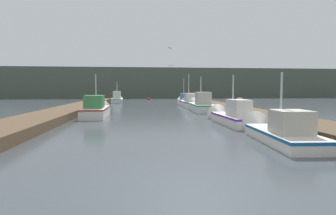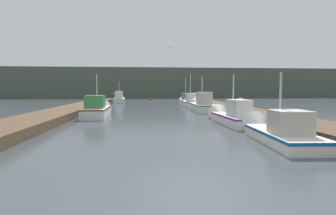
% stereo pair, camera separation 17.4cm
% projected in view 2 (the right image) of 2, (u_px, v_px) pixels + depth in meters
% --- Properties ---
extents(ground_plane, '(200.00, 200.00, 0.00)m').
position_uv_depth(ground_plane, '(188.00, 196.00, 4.98)').
color(ground_plane, '#3D4449').
extents(dock_left, '(2.69, 40.00, 0.49)m').
position_uv_depth(dock_left, '(67.00, 112.00, 20.22)').
color(dock_left, brown).
rests_on(dock_left, ground_plane).
extents(dock_right, '(2.69, 40.00, 0.49)m').
position_uv_depth(dock_right, '(236.00, 110.00, 21.47)').
color(dock_right, brown).
rests_on(dock_right, ground_plane).
extents(distant_shore_ridge, '(120.00, 16.00, 6.37)m').
position_uv_depth(distant_shore_ridge, '(147.00, 83.00, 62.38)').
color(distant_shore_ridge, '#4C5647').
rests_on(distant_shore_ridge, ground_plane).
extents(fishing_boat_0, '(1.88, 5.07, 3.16)m').
position_uv_depth(fishing_boat_0, '(276.00, 131.00, 10.33)').
color(fishing_boat_0, silver).
rests_on(fishing_boat_0, ground_plane).
extents(fishing_boat_1, '(1.60, 5.26, 3.24)m').
position_uv_depth(fishing_boat_1, '(231.00, 116.00, 15.33)').
color(fishing_boat_1, silver).
rests_on(fishing_boat_1, ground_plane).
extents(fishing_boat_2, '(1.65, 5.22, 3.45)m').
position_uv_depth(fishing_boat_2, '(98.00, 109.00, 19.04)').
color(fishing_boat_2, silver).
rests_on(fishing_boat_2, ground_plane).
extents(fishing_boat_3, '(1.82, 6.03, 3.53)m').
position_uv_depth(fishing_boat_3, '(201.00, 105.00, 23.79)').
color(fishing_boat_3, silver).
rests_on(fishing_boat_3, ground_plane).
extents(fishing_boat_4, '(1.60, 5.43, 4.00)m').
position_uv_depth(fishing_boat_4, '(190.00, 102.00, 29.16)').
color(fishing_boat_4, silver).
rests_on(fishing_boat_4, ground_plane).
extents(fishing_boat_5, '(1.81, 5.90, 3.63)m').
position_uv_depth(fishing_boat_5, '(185.00, 101.00, 33.63)').
color(fishing_boat_5, silver).
rests_on(fishing_boat_5, ground_plane).
extents(fishing_boat_6, '(1.91, 5.96, 3.43)m').
position_uv_depth(fishing_boat_6, '(119.00, 99.00, 37.71)').
color(fishing_boat_6, silver).
rests_on(fishing_boat_6, ground_plane).
extents(mooring_piling_0, '(0.24, 0.24, 1.22)m').
position_uv_depth(mooring_piling_0, '(113.00, 97.00, 40.73)').
color(mooring_piling_0, '#473523').
rests_on(mooring_piling_0, ground_plane).
extents(mooring_piling_1, '(0.27, 0.27, 1.26)m').
position_uv_depth(mooring_piling_1, '(206.00, 102.00, 25.95)').
color(mooring_piling_1, '#473523').
rests_on(mooring_piling_1, ground_plane).
extents(mooring_piling_2, '(0.28, 0.28, 0.96)m').
position_uv_depth(mooring_piling_2, '(192.00, 100.00, 34.83)').
color(mooring_piling_2, '#473523').
rests_on(mooring_piling_2, ground_plane).
extents(mooring_piling_3, '(0.32, 0.32, 1.41)m').
position_uv_depth(mooring_piling_3, '(240.00, 109.00, 17.18)').
color(mooring_piling_3, '#473523').
rests_on(mooring_piling_3, ground_plane).
extents(channel_buoy, '(0.52, 0.52, 1.02)m').
position_uv_depth(channel_buoy, '(151.00, 99.00, 45.61)').
color(channel_buoy, red).
rests_on(channel_buoy, ground_plane).
extents(seagull_lead, '(0.46, 0.48, 0.12)m').
position_uv_depth(seagull_lead, '(172.00, 48.00, 22.80)').
color(seagull_lead, white).
extents(seagull_1, '(0.56, 0.31, 0.12)m').
position_uv_depth(seagull_1, '(172.00, 66.00, 24.30)').
color(seagull_1, white).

